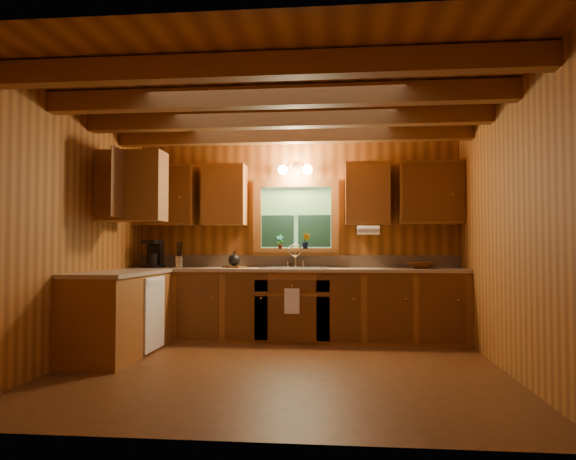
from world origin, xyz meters
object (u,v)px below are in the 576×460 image
(sink, at_px, (294,272))
(coffee_maker, at_px, (154,254))
(wicker_basket, at_px, (421,265))
(cutting_board, at_px, (234,267))

(sink, relative_size, coffee_maker, 2.33)
(sink, bearing_deg, coffee_maker, -178.89)
(coffee_maker, xyz_separation_m, wicker_basket, (3.35, -0.01, -0.13))
(cutting_board, bearing_deg, wicker_basket, 21.63)
(sink, relative_size, wicker_basket, 2.44)
(sink, distance_m, coffee_maker, 1.82)
(cutting_board, relative_size, wicker_basket, 0.76)
(coffee_maker, relative_size, cutting_board, 1.38)
(cutting_board, bearing_deg, coffee_maker, -150.82)
(sink, bearing_deg, cutting_board, 175.93)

